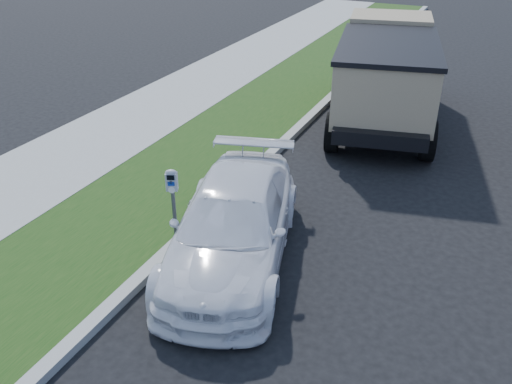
% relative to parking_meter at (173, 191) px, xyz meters
% --- Properties ---
extents(ground, '(120.00, 120.00, 0.00)m').
position_rel_parking_meter_xyz_m(ground, '(2.55, -0.00, -1.25)').
color(ground, black).
rests_on(ground, ground).
extents(streetside, '(6.12, 50.00, 0.15)m').
position_rel_parking_meter_xyz_m(streetside, '(-3.01, 2.00, -1.18)').
color(streetside, gray).
rests_on(streetside, ground).
extents(parking_meter, '(0.25, 0.21, 1.52)m').
position_rel_parking_meter_xyz_m(parking_meter, '(0.00, 0.00, 0.00)').
color(parking_meter, '#3F4247').
rests_on(parking_meter, ground).
extents(white_wagon, '(3.23, 5.22, 1.41)m').
position_rel_parking_meter_xyz_m(white_wagon, '(1.07, 0.29, -0.54)').
color(white_wagon, white).
rests_on(white_wagon, ground).
extents(dump_truck, '(3.79, 7.00, 2.60)m').
position_rel_parking_meter_xyz_m(dump_truck, '(1.81, 8.36, 0.22)').
color(dump_truck, black).
rests_on(dump_truck, ground).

